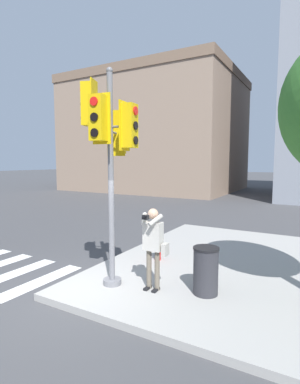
# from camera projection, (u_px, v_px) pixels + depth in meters

# --- Properties ---
(ground_plane) EXTENTS (160.00, 160.00, 0.00)m
(ground_plane) POSITION_uv_depth(u_px,v_px,m) (69.00, 297.00, 6.45)
(ground_plane) COLOR #424244
(sidewalk_corner) EXTENTS (8.00, 8.00, 0.15)m
(sidewalk_corner) POSITION_uv_depth(u_px,v_px,m) (267.00, 271.00, 7.74)
(sidewalk_corner) COLOR #9E9B96
(sidewalk_corner) RESTS_ON ground_plane
(traffic_signal_pole) EXTENTS (1.25, 1.26, 4.73)m
(traffic_signal_pole) POSITION_uv_depth(u_px,v_px,m) (109.00, 139.00, 6.40)
(traffic_signal_pole) COLOR slate
(traffic_signal_pole) RESTS_ON sidewalk_corner
(person_photographer) EXTENTS (0.58, 0.54, 1.77)m
(person_photographer) POSITION_uv_depth(u_px,v_px,m) (153.00, 241.00, 6.36)
(person_photographer) COLOR black
(person_photographer) RESTS_ON sidewalk_corner
(fire_hydrant) EXTENTS (0.18, 0.24, 0.70)m
(fire_hydrant) POSITION_uv_depth(u_px,v_px,m) (158.00, 248.00, 8.38)
(fire_hydrant) COLOR red
(fire_hydrant) RESTS_ON sidewalk_corner
(trash_bin) EXTENTS (0.54, 0.54, 0.99)m
(trash_bin) POSITION_uv_depth(u_px,v_px,m) (206.00, 271.00, 6.21)
(trash_bin) COLOR #2D2D33
(trash_bin) RESTS_ON sidewalk_corner
(building_left) EXTENTS (16.30, 13.00, 11.32)m
(building_left) POSITION_uv_depth(u_px,v_px,m) (157.00, 135.00, 31.30)
(building_left) COLOR gray
(building_left) RESTS_ON ground_plane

